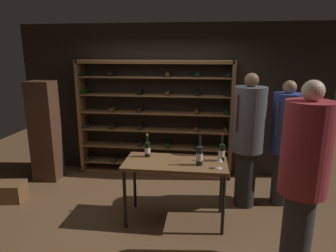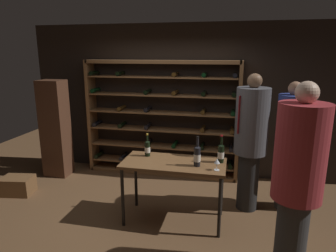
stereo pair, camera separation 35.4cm
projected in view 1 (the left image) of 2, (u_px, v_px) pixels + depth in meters
ground_plane at (157, 217)px, 4.17m from camera, size 9.50×9.50×0.00m
back_wall at (172, 101)px, 5.53m from camera, size 5.64×0.10×2.75m
wine_rack at (155, 120)px, 5.44m from camera, size 2.81×0.32×2.12m
tasting_table at (175, 168)px, 3.94m from camera, size 1.35×0.64×0.85m
person_host_in_suit at (285, 138)px, 4.35m from camera, size 0.41×0.41×1.87m
person_guest_khaki at (248, 135)px, 4.27m from camera, size 0.46×0.46×1.97m
person_guest_blue_shirt at (304, 170)px, 2.96m from camera, size 0.47×0.47×2.00m
wine_crate at (8, 192)px, 4.63m from camera, size 0.53×0.41×0.28m
display_cabinet at (45, 131)px, 5.27m from camera, size 0.44×0.36×1.77m
wine_bottle_red_label at (200, 155)px, 3.77m from camera, size 0.09×0.09×0.39m
wine_bottle_gold_foil at (147, 149)px, 4.08m from camera, size 0.08×0.08×0.32m
wine_bottle_black_capsule at (222, 151)px, 3.93m from camera, size 0.08×0.08×0.37m
wine_glass_stemmed_left at (220, 160)px, 3.67m from camera, size 0.07×0.07×0.15m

